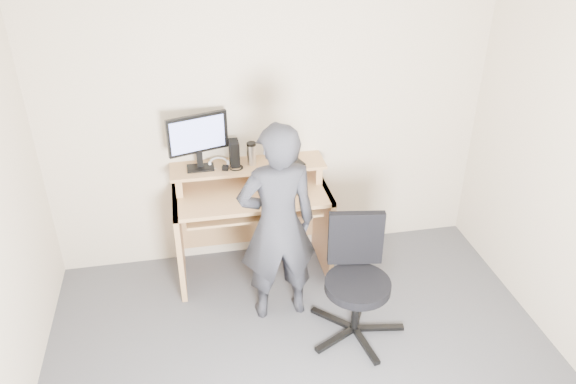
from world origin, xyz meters
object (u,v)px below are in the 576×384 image
object	(u,v)px
person	(278,225)
office_chair	(357,274)
monitor	(198,137)
desk	(251,209)

from	to	relation	value
person	office_chair	bearing A→B (deg)	148.01
monitor	office_chair	bearing A→B (deg)	-60.91
desk	office_chair	world-z (taller)	desk
office_chair	person	size ratio (longest dim) A/B	0.57
person	monitor	bearing A→B (deg)	-57.68
desk	monitor	world-z (taller)	monitor
desk	person	xyz separation A→B (m)	(0.11, -0.60, 0.22)
monitor	desk	bearing A→B (deg)	-27.55
monitor	office_chair	world-z (taller)	monitor
office_chair	person	distance (m)	0.64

